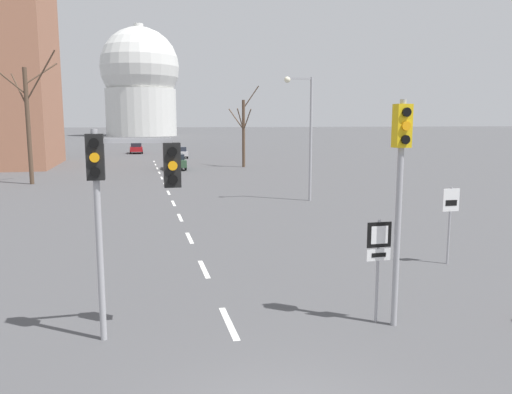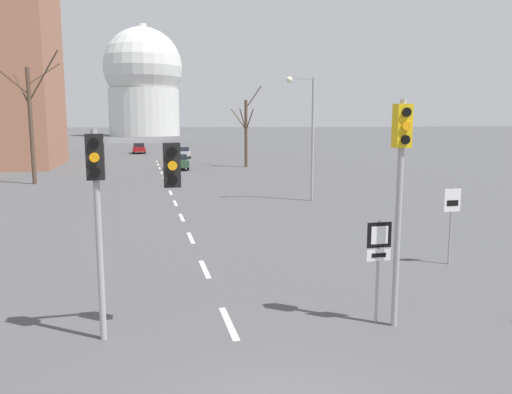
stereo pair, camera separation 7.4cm
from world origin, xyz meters
name	(u,v)px [view 1 (the left image)]	position (x,y,z in m)	size (l,w,h in m)	color
lane_stripe_0	(229,323)	(0.00, 4.60, 0.00)	(0.16, 2.00, 0.01)	silver
lane_stripe_1	(204,269)	(0.00, 9.10, 0.00)	(0.16, 2.00, 0.01)	silver
lane_stripe_2	(189,238)	(0.00, 13.60, 0.00)	(0.16, 2.00, 0.01)	silver
lane_stripe_3	(180,218)	(0.00, 18.10, 0.00)	(0.16, 2.00, 0.01)	silver
lane_stripe_4	(173,203)	(0.00, 22.60, 0.00)	(0.16, 2.00, 0.01)	silver
lane_stripe_5	(169,193)	(0.00, 27.10, 0.00)	(0.16, 2.00, 0.01)	silver
lane_stripe_6	(165,184)	(0.00, 31.60, 0.00)	(0.16, 2.00, 0.01)	silver
lane_stripe_7	(162,178)	(0.00, 36.10, 0.00)	(0.16, 2.00, 0.01)	silver
lane_stripe_8	(159,173)	(0.00, 40.60, 0.00)	(0.16, 2.00, 0.01)	silver
lane_stripe_9	(157,168)	(0.00, 45.10, 0.00)	(0.16, 2.00, 0.01)	silver
lane_stripe_10	(156,165)	(0.00, 49.60, 0.00)	(0.16, 2.00, 0.01)	silver
lane_stripe_11	(154,161)	(0.00, 54.10, 0.00)	(0.16, 2.00, 0.01)	silver
traffic_signal_near_right	(400,171)	(3.76, 3.59, 3.64)	(0.36, 0.34, 5.23)	#9E9EA3
traffic_signal_near_left	(124,182)	(-2.27, 4.36, 3.47)	(1.94, 0.34, 4.60)	#9E9EA3
route_sign_post	(378,253)	(3.43, 3.85, 1.70)	(0.60, 0.08, 2.49)	#9E9EA3
speed_limit_sign	(450,212)	(8.07, 7.81, 1.77)	(0.60, 0.08, 2.61)	#9E9EA3
street_lamp_right	(306,125)	(7.80, 21.75, 4.52)	(1.75, 0.36, 7.31)	#9E9EA3
sedan_near_left	(176,161)	(1.76, 43.62, 0.80)	(1.88, 4.53, 1.56)	#2D4C33
sedan_near_right	(136,148)	(-2.02, 70.26, 0.85)	(1.86, 4.52, 1.67)	maroon
sedan_mid_centre	(180,152)	(3.46, 59.08, 0.77)	(1.90, 4.10, 1.48)	#B7B7BC
bare_tree_left_near	(28,119)	(-9.82, 34.28, 4.91)	(4.57, 3.18, 9.91)	brown
bare_tree_right_near	(243,130)	(8.90, 44.61, 3.81)	(2.60, 4.24, 8.38)	brown
capitol_dome	(140,82)	(0.00, 163.19, 17.33)	(25.19, 25.19, 35.58)	silver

